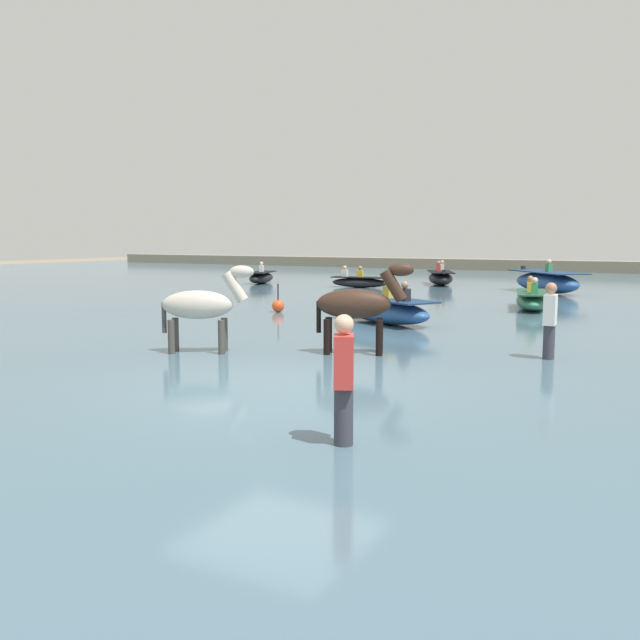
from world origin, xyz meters
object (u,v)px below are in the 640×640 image
boat_far_offshore (359,282)px  person_spectator_far (344,388)px  horse_lead_dark_bay (358,306)px  boat_distant_east (532,300)px  horse_trailing_pinto (202,307)px  boat_mid_outer (384,310)px  boat_near_starboard (546,282)px  boat_distant_west (261,277)px  channel_buoy (278,306)px  boat_far_inshore (441,278)px  person_wading_close (550,326)px

boat_far_offshore → person_spectator_far: 22.25m
horse_lead_dark_bay → boat_distant_east: 9.66m
horse_trailing_pinto → boat_far_offshore: (-4.65, 16.43, -0.60)m
boat_mid_outer → boat_near_starboard: size_ratio=0.83×
boat_distant_west → boat_near_starboard: 13.01m
horse_trailing_pinto → boat_distant_east: (3.80, 10.86, -0.57)m
horse_lead_dark_bay → channel_buoy: size_ratio=2.36×
boat_distant_east → person_spectator_far: (1.05, -14.55, 0.32)m
horse_trailing_pinto → boat_mid_outer: (1.21, 5.70, -0.53)m
boat_far_offshore → boat_far_inshore: 4.28m
boat_mid_outer → boat_near_starboard: 11.88m
boat_distant_west → horse_trailing_pinto: bearing=-59.1°
boat_mid_outer → channel_buoy: bearing=168.1°
horse_lead_dark_bay → channel_buoy: (-5.08, 5.19, -0.69)m
boat_near_starboard → person_wading_close: 15.25m
boat_near_starboard → person_spectator_far: (1.83, -21.12, 0.17)m
horse_lead_dark_bay → person_wading_close: (3.19, 1.15, -0.29)m
boat_mid_outer → boat_near_starboard: bearing=81.2°
boat_distant_west → boat_near_starboard: bearing=3.6°
boat_distant_west → person_wading_close: size_ratio=1.72×
boat_distant_west → channel_buoy: (7.48, -10.14, -0.10)m
horse_lead_dark_bay → person_spectator_far: size_ratio=1.20×
person_wading_close → person_spectator_far: same height
horse_lead_dark_bay → channel_buoy: 7.29m
person_wading_close → boat_distant_east: bearing=103.3°
boat_far_offshore → channel_buoy: boat_far_offshore is taller
boat_distant_west → boat_near_starboard: boat_near_starboard is taller
boat_distant_west → boat_mid_outer: bearing=-44.4°
horse_trailing_pinto → boat_mid_outer: 5.85m
boat_near_starboard → channel_buoy: size_ratio=4.85×
boat_far_offshore → boat_far_inshore: (2.50, 3.47, 0.07)m
horse_trailing_pinto → person_spectator_far: horse_trailing_pinto is taller
boat_distant_west → person_wading_close: bearing=-42.0°
boat_mid_outer → boat_far_inshore: (-3.37, 14.21, -0.00)m
boat_mid_outer → person_wading_close: (4.58, -3.25, 0.27)m
person_wading_close → channel_buoy: size_ratio=1.97×
boat_distant_west → channel_buoy: bearing=-53.6°
boat_mid_outer → boat_far_offshore: bearing=118.7°
boat_near_starboard → person_spectator_far: 21.20m
boat_far_inshore → person_wading_close: bearing=-65.5°
boat_near_starboard → person_spectator_far: person_spectator_far is taller
horse_lead_dark_bay → horse_trailing_pinto: (-2.60, -1.29, -0.03)m
boat_far_inshore → person_spectator_far: size_ratio=2.10×
person_wading_close → boat_mid_outer: bearing=144.6°
boat_near_starboard → boat_far_inshore: size_ratio=1.17×
horse_trailing_pinto → person_spectator_far: 6.10m
person_spectator_far → channel_buoy: 12.54m
boat_mid_outer → person_spectator_far: size_ratio=2.05×
horse_lead_dark_bay → person_spectator_far: horse_lead_dark_bay is taller
horse_trailing_pinto → person_wading_close: (5.79, 2.45, -0.26)m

